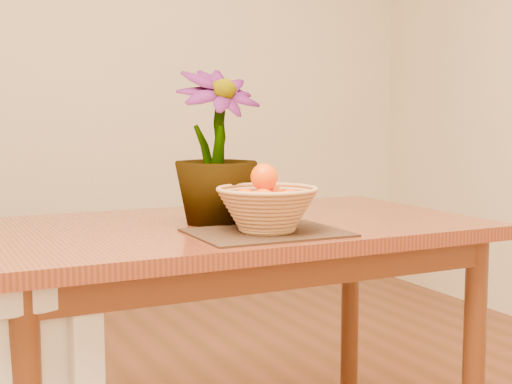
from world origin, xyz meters
name	(u,v)px	position (x,y,z in m)	size (l,w,h in m)	color
wall_back	(78,58)	(0.00, 2.25, 1.35)	(4.00, 0.02, 2.70)	beige
table	(232,253)	(0.00, 0.30, 0.66)	(1.40, 0.80, 0.75)	maroon
placemat	(267,233)	(0.00, 0.08, 0.75)	(0.39, 0.29, 0.01)	#321E12
wicker_basket	(267,211)	(0.00, 0.08, 0.81)	(0.26, 0.26, 0.11)	tan
orange_pile	(267,196)	(0.00, 0.09, 0.85)	(0.16, 0.17, 0.13)	#FF6B04
potted_plant	(216,146)	(-0.05, 0.30, 0.97)	(0.24, 0.24, 0.43)	#123F12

